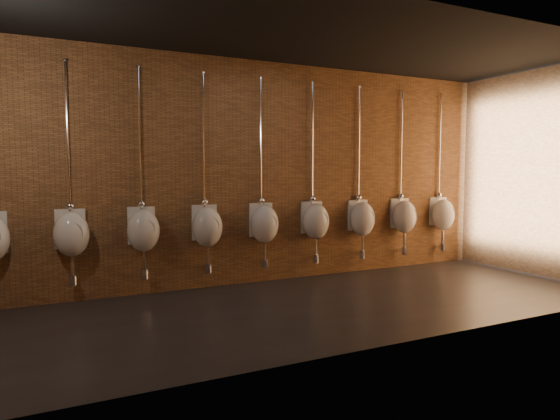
{
  "coord_description": "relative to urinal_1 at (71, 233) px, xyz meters",
  "views": [
    {
      "loc": [
        -2.79,
        -5.13,
        1.63
      ],
      "look_at": [
        0.21,
        0.9,
        1.1
      ],
      "focal_mm": 32.0,
      "sensor_mm": 36.0,
      "label": 1
    }
  ],
  "objects": [
    {
      "name": "urinal_1",
      "position": [
        0.0,
        0.0,
        0.0
      ],
      "size": [
        0.44,
        0.39,
        2.72
      ],
      "color": "silver",
      "rests_on": "ground"
    },
    {
      "name": "room_shell",
      "position": [
        2.39,
        -1.35,
        1.13
      ],
      "size": [
        8.54,
        3.04,
        3.22
      ],
      "color": "black",
      "rests_on": "ground"
    },
    {
      "name": "urinal_5",
      "position": [
        3.42,
        0.0,
        0.0
      ],
      "size": [
        0.44,
        0.39,
        2.72
      ],
      "color": "silver",
      "rests_on": "ground"
    },
    {
      "name": "urinal_7",
      "position": [
        5.13,
        0.0,
        0.0
      ],
      "size": [
        0.44,
        0.39,
        2.72
      ],
      "color": "silver",
      "rests_on": "ground"
    },
    {
      "name": "ground",
      "position": [
        2.39,
        -1.35,
        -0.88
      ],
      "size": [
        8.5,
        8.5,
        0.0
      ],
      "primitive_type": "plane",
      "color": "black",
      "rests_on": "ground"
    },
    {
      "name": "urinal_2",
      "position": [
        0.85,
        0.0,
        0.0
      ],
      "size": [
        0.44,
        0.39,
        2.72
      ],
      "color": "silver",
      "rests_on": "ground"
    },
    {
      "name": "urinal_4",
      "position": [
        2.56,
        0.0,
        0.0
      ],
      "size": [
        0.44,
        0.39,
        2.72
      ],
      "color": "silver",
      "rests_on": "ground"
    },
    {
      "name": "urinal_8",
      "position": [
        5.98,
        0.0,
        0.0
      ],
      "size": [
        0.44,
        0.39,
        2.72
      ],
      "color": "silver",
      "rests_on": "ground"
    },
    {
      "name": "urinal_6",
      "position": [
        4.27,
        0.0,
        0.0
      ],
      "size": [
        0.44,
        0.39,
        2.72
      ],
      "color": "silver",
      "rests_on": "ground"
    },
    {
      "name": "urinal_3",
      "position": [
        1.71,
        0.0,
        0.0
      ],
      "size": [
        0.44,
        0.39,
        2.72
      ],
      "color": "silver",
      "rests_on": "ground"
    }
  ]
}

